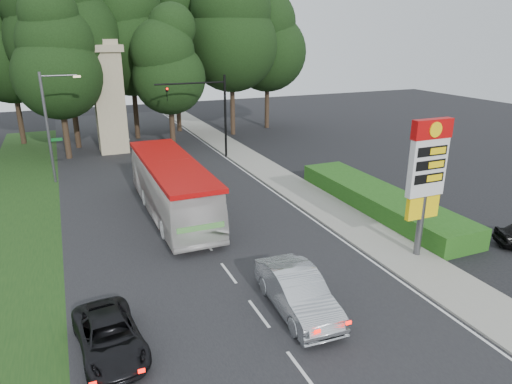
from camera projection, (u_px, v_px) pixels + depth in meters
name	position (u px, v px, depth m)	size (l,w,h in m)	color
ground	(264.00, 321.00, 17.55)	(120.00, 120.00, 0.00)	black
road_surface	(184.00, 214.00, 27.97)	(14.00, 80.00, 0.02)	black
sidewalk_right	(306.00, 195.00, 31.11)	(3.00, 80.00, 0.12)	gray
grass_verge_left	(18.00, 204.00, 29.66)	(5.00, 50.00, 0.02)	#193814
hedge	(379.00, 200.00, 28.57)	(3.00, 14.00, 1.20)	#1D4D14
gas_station_pylon	(427.00, 170.00, 21.24)	(2.10, 0.45, 6.85)	#59595E
traffic_signal_mast	(211.00, 106.00, 38.98)	(6.10, 0.35, 7.20)	black
streetlight_signs	(50.00, 123.00, 32.62)	(2.75, 0.98, 8.00)	#59595E
monument	(109.00, 97.00, 41.20)	(3.00, 3.00, 10.05)	tan
tree_west_near	(6.00, 39.00, 42.70)	(8.40, 8.40, 16.50)	#2D2116
tree_center_left	(62.00, 15.00, 40.43)	(10.08, 10.08, 19.80)	#2D2116
tree_center_right	(129.00, 28.00, 44.72)	(9.24, 9.24, 18.15)	#2D2116
tree_east_near	(175.00, 42.00, 48.75)	(8.12, 8.12, 15.95)	#2D2116
tree_east_mid	(231.00, 25.00, 46.58)	(9.52, 9.52, 18.70)	#2D2116
tree_far_east	(267.00, 35.00, 50.50)	(8.68, 8.68, 17.05)	#2D2116
tree_monument_left	(55.00, 57.00, 37.67)	(7.28, 7.28, 14.30)	#2D2116
tree_monument_right	(168.00, 62.00, 41.85)	(6.72, 6.72, 13.20)	#2D2116
transit_bus	(172.00, 189.00, 27.33)	(2.84, 12.14, 3.38)	silver
sedan_silver	(297.00, 292.00, 17.95)	(1.79, 5.12, 1.69)	#B4B8BD
suv_charcoal	(110.00, 336.00, 15.69)	(2.03, 4.41, 1.22)	black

